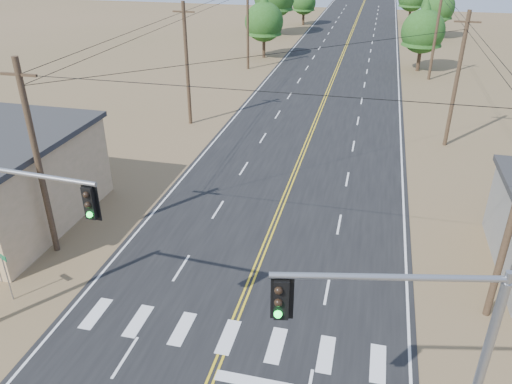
% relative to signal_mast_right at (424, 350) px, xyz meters
% --- Properties ---
extents(road, '(15.00, 200.00, 0.02)m').
position_rel_signal_mast_right_xyz_m(road, '(-6.70, 26.35, -5.12)').
color(road, black).
rests_on(road, ground).
extents(utility_pole_left_near, '(1.80, 0.30, 10.00)m').
position_rel_signal_mast_right_xyz_m(utility_pole_left_near, '(-17.20, 8.35, -0.01)').
color(utility_pole_left_near, '#4C3826').
rests_on(utility_pole_left_near, ground).
extents(utility_pole_left_mid, '(1.80, 0.30, 10.00)m').
position_rel_signal_mast_right_xyz_m(utility_pole_left_mid, '(-17.20, 28.35, -0.01)').
color(utility_pole_left_mid, '#4C3826').
rests_on(utility_pole_left_mid, ground).
extents(utility_pole_left_far, '(1.80, 0.30, 10.00)m').
position_rel_signal_mast_right_xyz_m(utility_pole_left_far, '(-17.20, 48.35, -0.01)').
color(utility_pole_left_far, '#4C3826').
rests_on(utility_pole_left_far, ground).
extents(utility_pole_right_mid, '(1.80, 0.30, 10.00)m').
position_rel_signal_mast_right_xyz_m(utility_pole_right_mid, '(3.80, 28.35, -0.01)').
color(utility_pole_right_mid, '#4C3826').
rests_on(utility_pole_right_mid, ground).
extents(utility_pole_right_far, '(1.80, 0.30, 10.00)m').
position_rel_signal_mast_right_xyz_m(utility_pole_right_far, '(3.80, 48.35, -0.01)').
color(utility_pole_right_far, '#4C3826').
rests_on(utility_pole_right_far, ground).
extents(signal_mast_right, '(5.68, 1.54, 7.65)m').
position_rel_signal_mast_right_xyz_m(signal_mast_right, '(0.00, 0.00, 0.00)').
color(signal_mast_right, gray).
rests_on(signal_mast_right, ground).
extents(street_sign, '(0.68, 0.30, 2.45)m').
position_rel_signal_mast_right_xyz_m(street_sign, '(-16.82, 4.35, -3.49)').
color(street_sign, gray).
rests_on(street_sign, ground).
extents(tree_left_near, '(4.94, 4.94, 8.23)m').
position_rel_signal_mast_right_xyz_m(tree_left_near, '(-16.71, 54.79, -0.10)').
color(tree_left_near, '#3F2D1E').
rests_on(tree_left_near, ground).
extents(tree_left_far, '(4.14, 4.14, 6.91)m').
position_rel_signal_mast_right_xyz_m(tree_left_far, '(-15.70, 81.93, -0.91)').
color(tree_left_far, '#3F2D1E').
rests_on(tree_left_far, ground).
extents(tree_right_near, '(4.96, 4.96, 8.27)m').
position_rel_signal_mast_right_xyz_m(tree_right_near, '(2.73, 52.22, -0.07)').
color(tree_right_near, '#3F2D1E').
rests_on(tree_right_near, ground).
extents(tree_right_mid, '(4.98, 4.98, 8.30)m').
position_rel_signal_mast_right_xyz_m(tree_right_mid, '(6.03, 74.28, -0.05)').
color(tree_right_mid, '#3F2D1E').
rests_on(tree_right_mid, ground).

